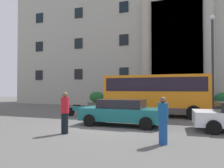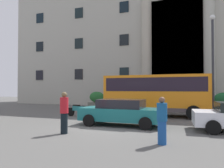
% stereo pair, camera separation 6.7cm
% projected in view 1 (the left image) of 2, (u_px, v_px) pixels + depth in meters
% --- Properties ---
extents(ground_plane, '(80.00, 64.00, 0.12)m').
position_uv_depth(ground_plane, '(104.00, 128.00, 11.07)').
color(ground_plane, '#585754').
extents(office_building_facade, '(35.45, 9.76, 16.76)m').
position_uv_depth(office_building_facade, '(156.00, 38.00, 27.69)').
color(office_building_facade, '#AAA89A').
rests_on(office_building_facade, ground_plane).
extents(orange_minibus, '(7.13, 2.76, 2.88)m').
position_uv_depth(orange_minibus, '(156.00, 92.00, 15.68)').
color(orange_minibus, orange).
rests_on(orange_minibus, ground_plane).
extents(hedge_planter_far_west, '(1.67, 0.87, 1.64)m').
position_uv_depth(hedge_planter_far_west, '(97.00, 100.00, 22.46)').
color(hedge_planter_far_west, '#66675A').
rests_on(hedge_planter_far_west, ground_plane).
extents(hedge_planter_west, '(1.67, 0.87, 1.63)m').
position_uv_depth(hedge_planter_west, '(224.00, 102.00, 18.48)').
color(hedge_planter_west, '#696759').
rests_on(hedge_planter_west, ground_plane).
extents(parked_compact_extra, '(4.35, 1.97, 1.38)m').
position_uv_depth(parked_compact_extra, '(122.00, 112.00, 11.63)').
color(parked_compact_extra, '#186669').
rests_on(parked_compact_extra, ground_plane).
extents(motorcycle_near_kerb, '(2.01, 0.68, 0.89)m').
position_uv_depth(motorcycle_near_kerb, '(78.00, 110.00, 15.29)').
color(motorcycle_near_kerb, black).
rests_on(motorcycle_near_kerb, ground_plane).
extents(pedestrian_woman_with_bag, '(0.36, 0.36, 1.66)m').
position_uv_depth(pedestrian_woman_with_bag, '(163.00, 120.00, 7.67)').
color(pedestrian_woman_with_bag, '#1A4892').
rests_on(pedestrian_woman_with_bag, ground_plane).
extents(pedestrian_woman_dark_dress, '(0.36, 0.36, 1.80)m').
position_uv_depth(pedestrian_woman_dark_dress, '(65.00, 112.00, 9.49)').
color(pedestrian_woman_dark_dress, black).
rests_on(pedestrian_woman_dark_dress, ground_plane).
extents(lamppost_plaza_centre, '(0.40, 0.40, 7.62)m').
position_uv_depth(lamppost_plaza_centre, '(213.00, 56.00, 16.80)').
color(lamppost_plaza_centre, '#303238').
rests_on(lamppost_plaza_centre, ground_plane).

